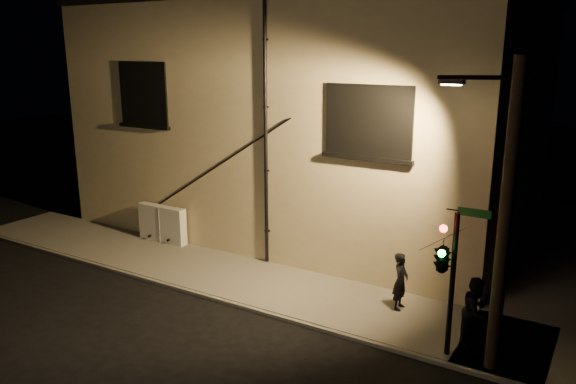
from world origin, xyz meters
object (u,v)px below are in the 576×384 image
Objects in this scene: pedestrian_a at (401,281)px; pedestrian_b at (476,311)px; streetlamp_pole at (501,212)px; utility_cabinet at (162,224)px; traffic_signal at (444,257)px.

pedestrian_b is at bearing -112.48° from pedestrian_a.
streetlamp_pole reaches higher than pedestrian_b.
streetlamp_pole is (2.64, -1.62, 2.75)m from pedestrian_a.
pedestrian_a is 2.32m from pedestrian_b.
pedestrian_b reaches higher than pedestrian_a.
traffic_signal reaches higher than utility_cabinet.
traffic_signal is at bearing -139.65° from pedestrian_a.
pedestrian_b is at bearing -7.93° from utility_cabinet.
traffic_signal is at bearing -13.03° from utility_cabinet.
utility_cabinet is at bearing 84.26° from pedestrian_a.
streetlamp_pole is (0.48, -0.77, 2.70)m from pedestrian_b.
pedestrian_b is (11.46, -1.60, 0.17)m from utility_cabinet.
pedestrian_a is at bearing 148.47° from streetlamp_pole.
pedestrian_a is (9.31, -0.75, 0.13)m from utility_cabinet.
pedestrian_a is at bearing -4.63° from utility_cabinet.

